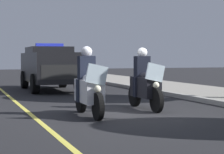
{
  "coord_description": "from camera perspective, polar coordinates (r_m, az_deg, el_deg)",
  "views": [
    {
      "loc": [
        9.94,
        -3.9,
        1.45
      ],
      "look_at": [
        -0.76,
        0.0,
        0.9
      ],
      "focal_mm": 66.12,
      "sensor_mm": 36.0,
      "label": 1
    }
  ],
  "objects": [
    {
      "name": "lane_stripe_center",
      "position": [
        10.17,
        -10.74,
        -5.46
      ],
      "size": [
        48.0,
        0.12,
        0.01
      ],
      "primitive_type": "cube",
      "color": "#E0D14C",
      "rests_on": "ground"
    },
    {
      "name": "ground_plane",
      "position": [
        10.77,
        1.4,
        -4.97
      ],
      "size": [
        80.0,
        80.0,
        0.0
      ],
      "primitive_type": "plane",
      "color": "black"
    },
    {
      "name": "cyclist_background",
      "position": [
        22.63,
        -4.59,
        1.21
      ],
      "size": [
        1.76,
        0.32,
        1.69
      ],
      "color": "black",
      "rests_on": "ground"
    },
    {
      "name": "police_motorcycle_lead_left",
      "position": [
        10.14,
        -3.25,
        -1.48
      ],
      "size": [
        2.14,
        0.56,
        1.72
      ],
      "color": "black",
      "rests_on": "ground"
    },
    {
      "name": "police_motorcycle_lead_right",
      "position": [
        11.48,
        4.55,
        -0.99
      ],
      "size": [
        2.14,
        0.56,
        1.72
      ],
      "color": "black",
      "rests_on": "ground"
    },
    {
      "name": "police_suv",
      "position": [
        18.19,
        -8.59,
        1.52
      ],
      "size": [
        4.93,
        2.12,
        2.05
      ],
      "color": "black",
      "rests_on": "ground"
    }
  ]
}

